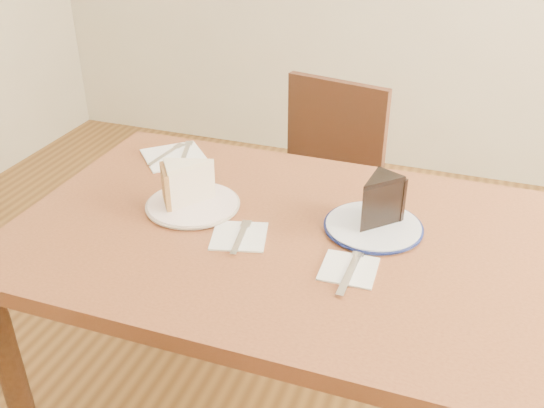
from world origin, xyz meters
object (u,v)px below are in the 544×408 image
(chocolate_cake, at_px, (376,204))
(chair_far, at_px, (315,199))
(plate_navy, at_px, (373,227))
(table, at_px, (276,265))
(carrot_cake, at_px, (191,184))
(plate_cream, at_px, (193,205))

(chocolate_cake, bearing_deg, chair_far, -37.43)
(chair_far, bearing_deg, plate_navy, 129.25)
(plate_navy, bearing_deg, chocolate_cake, 85.46)
(table, relative_size, plate_navy, 5.53)
(table, height_order, chocolate_cake, chocolate_cake)
(table, distance_m, chocolate_cake, 0.28)
(chair_far, bearing_deg, chocolate_cake, 129.38)
(plate_navy, bearing_deg, table, -159.87)
(table, relative_size, carrot_cake, 10.38)
(table, height_order, carrot_cake, carrot_cake)
(plate_navy, xyz_separation_m, chocolate_cake, (0.00, 0.00, 0.06))
(plate_navy, distance_m, carrot_cake, 0.45)
(chair_far, height_order, carrot_cake, chair_far)
(table, relative_size, chair_far, 1.39)
(chocolate_cake, bearing_deg, table, 45.84)
(chair_far, bearing_deg, table, 109.07)
(table, distance_m, carrot_cake, 0.28)
(carrot_cake, relative_size, chocolate_cake, 1.10)
(plate_navy, bearing_deg, chair_far, 117.33)
(plate_cream, height_order, plate_navy, same)
(plate_cream, bearing_deg, table, -7.55)
(chair_far, relative_size, chocolate_cake, 8.19)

